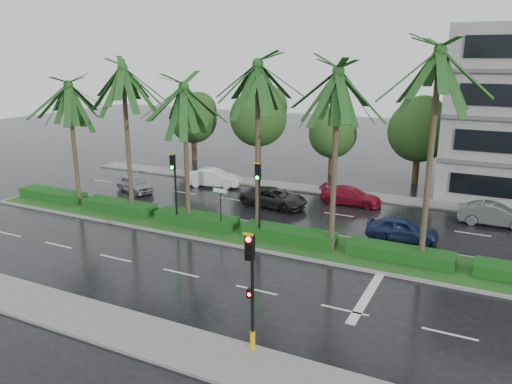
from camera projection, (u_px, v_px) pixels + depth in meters
The scene contains 18 objects.
ground at pixel (232, 239), 27.92m from camera, with size 120.00×120.00×0.00m, color black.
near_sidewalk at pixel (102, 323), 19.10m from camera, with size 40.00×2.40×0.12m, color slate.
far_sidewalk at pixel (308, 189), 38.25m from camera, with size 40.00×2.00×0.12m, color slate.
median at pixel (241, 233), 28.76m from camera, with size 36.00×4.00×0.15m.
hedge at pixel (241, 226), 28.66m from camera, with size 35.20×1.40×0.60m.
lane_markings at pixel (279, 251), 26.24m from camera, with size 34.00×13.06×0.01m.
palm_row at pixel (219, 85), 27.10m from camera, with size 26.30×4.20×10.83m.
signal_near at pixel (251, 288), 16.57m from camera, with size 0.34×0.45×4.36m.
signal_median_left at pixel (174, 179), 29.10m from camera, with size 0.34×0.42×4.36m.
signal_median_right at pixel (259, 190), 26.73m from camera, with size 0.34×0.42×4.36m.
street_sign at pixel (220, 199), 28.20m from camera, with size 0.95×0.09×2.60m.
bg_trees at pixel (351, 122), 41.22m from camera, with size 33.06×5.54×8.01m.
car_silver at pixel (134, 184), 37.48m from camera, with size 3.58×1.44×1.22m, color #96979D.
car_white at pixel (214, 178), 39.02m from camera, with size 4.18×1.46×1.38m, color silver.
car_darkgrey at pixel (274, 198), 33.77m from camera, with size 4.62×2.13×1.28m, color black.
car_red at pixel (351, 196), 34.33m from camera, with size 4.20×1.71×1.22m, color maroon.
car_blue at pixel (402, 229), 27.64m from camera, with size 3.89×1.57×1.33m, color navy.
car_grey at pixel (494, 214), 30.09m from camera, with size 4.10×1.43×1.35m, color #585B5D.
Camera 1 is at (12.90, -22.86, 9.96)m, focal length 35.00 mm.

